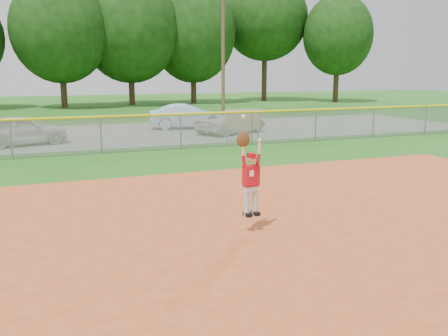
# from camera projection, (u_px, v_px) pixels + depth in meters

# --- Properties ---
(ground) EXTENTS (120.00, 120.00, 0.00)m
(ground) POSITION_uv_depth(u_px,v_px,m) (167.00, 223.00, 11.04)
(ground) COLOR #205B14
(ground) RESTS_ON ground
(clay_infield) EXTENTS (24.00, 16.00, 0.04)m
(clay_infield) POSITION_uv_depth(u_px,v_px,m) (214.00, 273.00, 8.30)
(clay_infield) COLOR #B0471F
(clay_infield) RESTS_ON ground
(parking_strip) EXTENTS (44.00, 10.00, 0.03)m
(parking_strip) POSITION_uv_depth(u_px,v_px,m) (85.00, 136.00, 25.63)
(parking_strip) COLOR slate
(parking_strip) RESTS_ON ground
(car_white_a) EXTENTS (4.32, 2.71, 1.37)m
(car_white_a) POSITION_uv_depth(u_px,v_px,m) (20.00, 130.00, 22.14)
(car_white_a) COLOR silver
(car_white_a) RESTS_ON parking_strip
(car_blue) EXTENTS (4.46, 2.39, 1.40)m
(car_blue) POSITION_uv_depth(u_px,v_px,m) (187.00, 116.00, 28.60)
(car_blue) COLOR #9BC9E7
(car_blue) RESTS_ON parking_strip
(car_white_b) EXTENTS (4.64, 3.58, 1.17)m
(car_white_b) POSITION_uv_depth(u_px,v_px,m) (232.00, 122.00, 26.58)
(car_white_b) COLOR silver
(car_white_b) RESTS_ON parking_strip
(sponsor_sign) EXTENTS (1.75, 0.15, 1.55)m
(sponsor_sign) POSITION_uv_depth(u_px,v_px,m) (243.00, 120.00, 23.42)
(sponsor_sign) COLOR gray
(sponsor_sign) RESTS_ON ground
(outfield_fence) EXTENTS (40.06, 0.10, 1.55)m
(outfield_fence) POSITION_uv_depth(u_px,v_px,m) (101.00, 132.00, 19.99)
(outfield_fence) COLOR gray
(outfield_fence) RESTS_ON ground
(power_lines) EXTENTS (19.40, 0.24, 9.00)m
(power_lines) POSITION_uv_depth(u_px,v_px,m) (87.00, 48.00, 30.57)
(power_lines) COLOR #4C3823
(power_lines) RESTS_ON ground
(tree_line) EXTENTS (62.37, 13.00, 14.43)m
(tree_line) POSITION_uv_depth(u_px,v_px,m) (64.00, 22.00, 44.52)
(tree_line) COLOR #422D1C
(tree_line) RESTS_ON ground
(ballplayer) EXTENTS (0.59, 0.27, 2.10)m
(ballplayer) POSITION_uv_depth(u_px,v_px,m) (250.00, 174.00, 10.15)
(ballplayer) COLOR silver
(ballplayer) RESTS_ON ground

